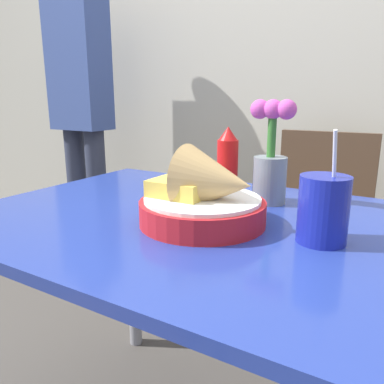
{
  "coord_description": "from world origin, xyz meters",
  "views": [
    {
      "loc": [
        0.47,
        -0.73,
        1.0
      ],
      "look_at": [
        0.04,
        -0.01,
        0.79
      ],
      "focal_mm": 35.0,
      "sensor_mm": 36.0,
      "label": 1
    }
  ],
  "objects_px": {
    "ketchup_bottle": "(227,165)",
    "person_standing": "(81,99)",
    "drink_cup": "(323,212)",
    "chair_far_window": "(318,215)",
    "food_basket": "(207,198)",
    "flower_vase": "(270,160)"
  },
  "relations": [
    {
      "from": "chair_far_window",
      "to": "food_basket",
      "type": "height_order",
      "value": "food_basket"
    },
    {
      "from": "chair_far_window",
      "to": "person_standing",
      "type": "height_order",
      "value": "person_standing"
    },
    {
      "from": "chair_far_window",
      "to": "drink_cup",
      "type": "height_order",
      "value": "drink_cup"
    },
    {
      "from": "food_basket",
      "to": "person_standing",
      "type": "distance_m",
      "value": 1.48
    },
    {
      "from": "drink_cup",
      "to": "person_standing",
      "type": "xyz_separation_m",
      "value": [
        -1.46,
        0.79,
        0.21
      ]
    },
    {
      "from": "ketchup_bottle",
      "to": "person_standing",
      "type": "distance_m",
      "value": 1.33
    },
    {
      "from": "chair_far_window",
      "to": "food_basket",
      "type": "bearing_deg",
      "value": -93.78
    },
    {
      "from": "flower_vase",
      "to": "drink_cup",
      "type": "bearing_deg",
      "value": -50.07
    },
    {
      "from": "food_basket",
      "to": "flower_vase",
      "type": "bearing_deg",
      "value": 76.62
    },
    {
      "from": "food_basket",
      "to": "drink_cup",
      "type": "bearing_deg",
      "value": 5.18
    },
    {
      "from": "drink_cup",
      "to": "flower_vase",
      "type": "distance_m",
      "value": 0.29
    },
    {
      "from": "ketchup_bottle",
      "to": "person_standing",
      "type": "bearing_deg",
      "value": 152.99
    },
    {
      "from": "chair_far_window",
      "to": "ketchup_bottle",
      "type": "bearing_deg",
      "value": -99.31
    },
    {
      "from": "drink_cup",
      "to": "flower_vase",
      "type": "xyz_separation_m",
      "value": [
        -0.18,
        0.22,
        0.05
      ]
    },
    {
      "from": "chair_far_window",
      "to": "ketchup_bottle",
      "type": "xyz_separation_m",
      "value": [
        -0.11,
        -0.67,
        0.31
      ]
    },
    {
      "from": "chair_far_window",
      "to": "person_standing",
      "type": "relative_size",
      "value": 0.5
    },
    {
      "from": "food_basket",
      "to": "ketchup_bottle",
      "type": "xyz_separation_m",
      "value": [
        -0.05,
        0.21,
        0.04
      ]
    },
    {
      "from": "chair_far_window",
      "to": "flower_vase",
      "type": "distance_m",
      "value": 0.72
    },
    {
      "from": "ketchup_bottle",
      "to": "drink_cup",
      "type": "bearing_deg",
      "value": -32.92
    },
    {
      "from": "food_basket",
      "to": "flower_vase",
      "type": "relative_size",
      "value": 1.04
    },
    {
      "from": "ketchup_bottle",
      "to": "flower_vase",
      "type": "xyz_separation_m",
      "value": [
        0.11,
        0.03,
        0.02
      ]
    },
    {
      "from": "flower_vase",
      "to": "ketchup_bottle",
      "type": "bearing_deg",
      "value": -164.94
    }
  ]
}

